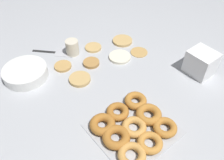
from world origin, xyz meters
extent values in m
plane|color=#B2B5BA|center=(0.00, 0.00, 0.00)|extent=(3.00, 3.00, 0.00)
cylinder|color=tan|center=(0.02, 0.18, 0.01)|extent=(0.09, 0.09, 0.01)
cylinder|color=#B27F42|center=(-0.06, 0.08, 0.01)|extent=(0.08, 0.08, 0.02)
cylinder|color=tan|center=(0.19, 0.00, 0.00)|extent=(0.09, 0.09, 0.01)
cylinder|color=tan|center=(0.18, 0.13, 0.01)|extent=(0.11, 0.11, 0.01)
cylinder|color=tan|center=(-0.19, 0.15, 0.01)|extent=(0.08, 0.08, 0.01)
cylinder|color=tan|center=(-0.17, 0.02, 0.01)|extent=(0.10, 0.10, 0.02)
cylinder|color=silver|center=(0.08, 0.03, 0.01)|extent=(0.11, 0.11, 0.01)
cube|color=#ADAFB5|center=(-0.16, -0.33, 0.00)|extent=(0.29, 0.28, 0.01)
torus|color=#D19347|center=(-0.25, -0.42, 0.02)|extent=(0.10, 0.10, 0.03)
torus|color=#C68438|center=(-0.16, -0.42, 0.02)|extent=(0.09, 0.09, 0.03)
torus|color=#B7752D|center=(-0.07, -0.41, 0.02)|extent=(0.09, 0.09, 0.03)
torus|color=#AD6B28|center=(-0.24, -0.33, 0.02)|extent=(0.10, 0.10, 0.03)
torus|color=#D19347|center=(-0.16, -0.34, 0.02)|extent=(0.09, 0.09, 0.03)
torus|color=#B7752D|center=(-0.08, -0.33, 0.02)|extent=(0.10, 0.10, 0.03)
torus|color=#AD6B28|center=(-0.25, -0.26, 0.02)|extent=(0.10, 0.10, 0.03)
torus|color=#AD6B28|center=(-0.16, -0.24, 0.02)|extent=(0.09, 0.09, 0.03)
torus|color=#B7752D|center=(-0.07, -0.25, 0.02)|extent=(0.09, 0.09, 0.03)
cylinder|color=white|center=(-0.36, 0.20, 0.02)|extent=(0.20, 0.20, 0.05)
cube|color=white|center=(0.30, -0.29, 0.01)|extent=(0.11, 0.12, 0.02)
cube|color=white|center=(0.30, -0.29, 0.04)|extent=(0.11, 0.12, 0.02)
cube|color=white|center=(0.30, -0.29, 0.06)|extent=(0.11, 0.12, 0.02)
cube|color=white|center=(0.30, -0.29, 0.08)|extent=(0.11, 0.12, 0.02)
cube|color=white|center=(0.30, -0.29, 0.11)|extent=(0.11, 0.12, 0.02)
cylinder|color=beige|center=(-0.09, 0.21, 0.04)|extent=(0.07, 0.07, 0.08)
cube|color=black|center=(-0.20, 0.32, 0.00)|extent=(0.10, 0.10, 0.01)
cube|color=#BCBCC1|center=(-0.12, 0.24, 0.00)|extent=(0.11, 0.12, 0.01)
camera|label=1|loc=(-0.55, -0.69, 0.77)|focal=38.00mm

